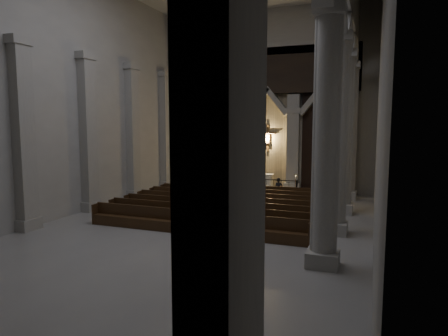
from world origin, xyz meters
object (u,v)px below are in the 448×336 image
Objects in this scene: candle_stand_left at (221,186)px; worshipper at (279,189)px; pews at (224,208)px; altar_rail at (259,183)px; candle_stand_right at (295,191)px; altar at (260,180)px.

candle_stand_left is 4.64m from worshipper.
pews is at bearing -118.73° from worshipper.
altar_rail is at bearing 90.00° from pews.
candle_stand_left is at bearing 178.14° from candle_stand_right.
candle_stand_left is at bearing 112.19° from pews.
altar is 4.12m from worshipper.
candle_stand_right reaches higher than altar_rail.
pews is (-2.44, -6.04, -0.05)m from candle_stand_right.
altar reaches higher than altar_rail.
candle_stand_left reaches higher than candle_stand_right.
candle_stand_left reaches higher than altar_rail.
altar is 0.37× the size of altar_rail.
candle_stand_right is at bearing -1.86° from candle_stand_left.
candle_stand_right is (4.97, -0.16, -0.03)m from candle_stand_left.
altar is at bearing 39.35° from candle_stand_left.
altar is 1.61m from altar_rail.
altar is at bearing 102.81° from altar_rail.
pews is 7.18× the size of worshipper.
worshipper is (-0.68, -1.60, 0.31)m from candle_stand_right.
candle_stand_left is (-2.53, -0.21, -0.26)m from altar_rail.
pews is 4.78m from worshipper.
candle_stand_right is at bearing -34.75° from altar.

